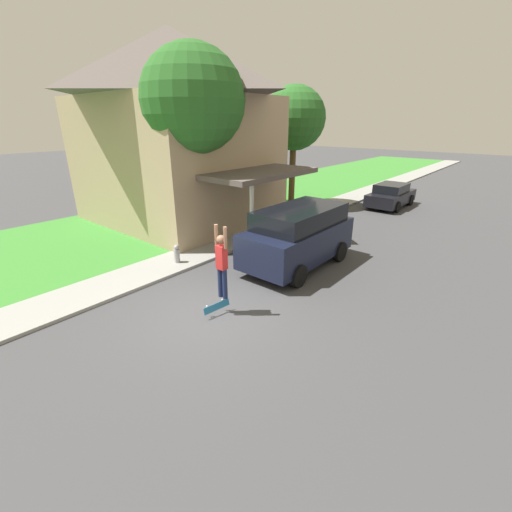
% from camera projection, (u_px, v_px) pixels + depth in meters
% --- Properties ---
extents(ground_plane, '(120.00, 120.00, 0.00)m').
position_uv_depth(ground_plane, '(210.00, 313.00, 9.35)').
color(ground_plane, '#3D3D3F').
extents(lawn, '(10.00, 80.00, 0.08)m').
position_uv_depth(lawn, '(190.00, 218.00, 18.38)').
color(lawn, '#387F2D').
rests_on(lawn, ground_plane).
extents(sidewalk, '(1.80, 80.00, 0.10)m').
position_uv_depth(sidewalk, '(253.00, 234.00, 15.75)').
color(sidewalk, gray).
rests_on(sidewalk, ground_plane).
extents(house, '(11.36, 7.92, 8.77)m').
position_uv_depth(house, '(175.00, 126.00, 16.63)').
color(house, tan).
rests_on(house, lawn).
extents(lawn_tree_near, '(3.88, 3.88, 7.46)m').
position_uv_depth(lawn_tree_near, '(193.00, 101.00, 12.65)').
color(lawn_tree_near, brown).
rests_on(lawn_tree_near, lawn).
extents(lawn_tree_far, '(3.52, 3.52, 6.71)m').
position_uv_depth(lawn_tree_far, '(294.00, 119.00, 19.24)').
color(lawn_tree_far, brown).
rests_on(lawn_tree_far, lawn).
extents(suv_parked, '(2.18, 4.52, 2.13)m').
position_uv_depth(suv_parked, '(298.00, 235.00, 12.03)').
color(suv_parked, black).
rests_on(suv_parked, ground_plane).
extents(car_down_street, '(1.87, 4.01, 1.40)m').
position_uv_depth(car_down_street, '(391.00, 195.00, 20.65)').
color(car_down_street, black).
rests_on(car_down_street, ground_plane).
extents(skateboarder, '(0.41, 0.23, 1.99)m').
position_uv_depth(skateboarder, '(222.00, 262.00, 8.77)').
color(skateboarder, '#192347').
rests_on(skateboarder, ground_plane).
extents(skateboard, '(0.22, 0.80, 0.24)m').
position_uv_depth(skateboard, '(217.00, 306.00, 9.18)').
color(skateboard, '#236B99').
rests_on(skateboard, ground_plane).
extents(fire_hydrant, '(0.20, 0.20, 0.66)m').
position_uv_depth(fire_hydrant, '(177.00, 254.00, 12.33)').
color(fire_hydrant, '#99999E').
rests_on(fire_hydrant, sidewalk).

